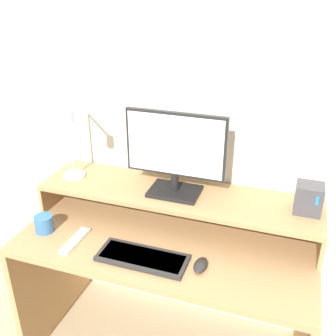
# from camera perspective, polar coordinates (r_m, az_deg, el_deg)

# --- Properties ---
(wall_back) EXTENTS (6.00, 0.05, 2.50)m
(wall_back) POSITION_cam_1_polar(r_m,az_deg,el_deg) (1.88, 3.35, 9.74)
(wall_back) COLOR beige
(wall_back) RESTS_ON ground_plane
(desk) EXTENTS (1.33, 0.64, 0.71)m
(desk) POSITION_cam_1_polar(r_m,az_deg,el_deg) (1.93, -0.22, -14.79)
(desk) COLOR #A87F51
(desk) RESTS_ON ground_plane
(monitor_shelf) EXTENTS (1.33, 0.33, 0.16)m
(monitor_shelf) POSITION_cam_1_polar(r_m,az_deg,el_deg) (1.86, 1.33, -4.13)
(monitor_shelf) COLOR #A87F51
(monitor_shelf) RESTS_ON desk
(monitor) EXTENTS (0.46, 0.17, 0.39)m
(monitor) POSITION_cam_1_polar(r_m,az_deg,el_deg) (1.75, 1.05, 2.24)
(monitor) COLOR black
(monitor) RESTS_ON monitor_shelf
(desk_lamp) EXTENTS (0.19, 0.24, 0.41)m
(desk_lamp) POSITION_cam_1_polar(r_m,az_deg,el_deg) (1.91, -13.82, 2.92)
(desk_lamp) COLOR silver
(desk_lamp) RESTS_ON monitor_shelf
(router_dock) EXTENTS (0.11, 0.10, 0.13)m
(router_dock) POSITION_cam_1_polar(r_m,az_deg,el_deg) (1.77, 19.73, -4.18)
(router_dock) COLOR #3D3D42
(router_dock) RESTS_ON monitor_shelf
(keyboard) EXTENTS (0.38, 0.15, 0.02)m
(keyboard) POSITION_cam_1_polar(r_m,az_deg,el_deg) (1.69, -3.73, -12.85)
(keyboard) COLOR #282828
(keyboard) RESTS_ON desk
(mouse) EXTENTS (0.05, 0.10, 0.03)m
(mouse) POSITION_cam_1_polar(r_m,az_deg,el_deg) (1.65, 4.74, -13.88)
(mouse) COLOR black
(mouse) RESTS_ON desk
(remote_control) EXTENTS (0.05, 0.20, 0.02)m
(remote_control) POSITION_cam_1_polar(r_m,az_deg,el_deg) (1.83, -13.34, -10.24)
(remote_control) COLOR white
(remote_control) RESTS_ON desk
(mug) EXTENTS (0.09, 0.09, 0.08)m
(mug) POSITION_cam_1_polar(r_m,az_deg,el_deg) (1.92, -17.53, -7.71)
(mug) COLOR #33669E
(mug) RESTS_ON desk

